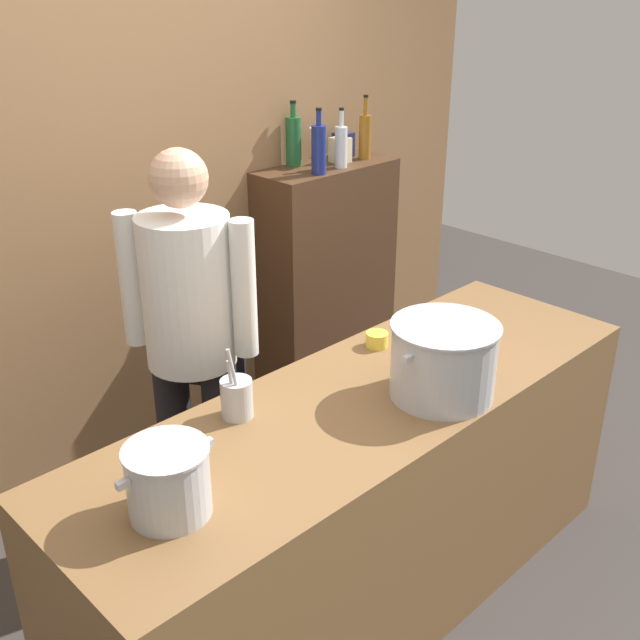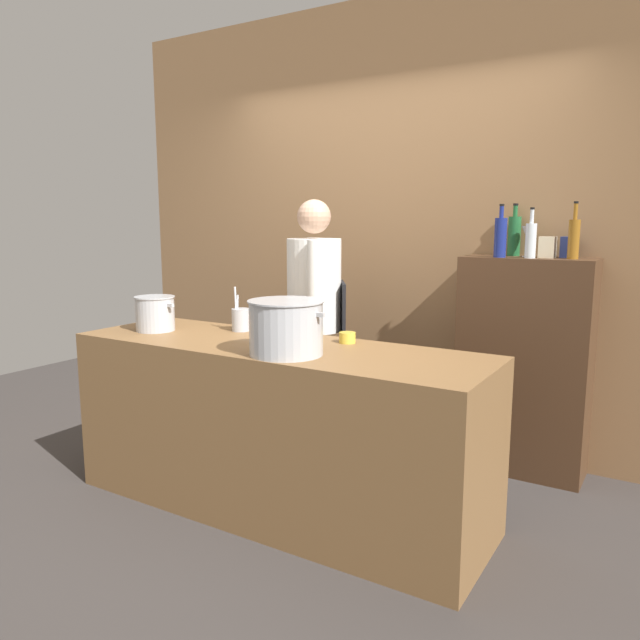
# 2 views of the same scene
# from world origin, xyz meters

# --- Properties ---
(ground_plane) EXTENTS (8.00, 8.00, 0.00)m
(ground_plane) POSITION_xyz_m (0.00, 0.00, 0.00)
(ground_plane) COLOR #383330
(brick_back_panel) EXTENTS (4.40, 0.10, 3.00)m
(brick_back_panel) POSITION_xyz_m (0.00, 1.40, 1.50)
(brick_back_panel) COLOR olive
(brick_back_panel) RESTS_ON ground_plane
(prep_counter) EXTENTS (2.27, 0.70, 0.90)m
(prep_counter) POSITION_xyz_m (0.00, 0.00, 0.45)
(prep_counter) COLOR brown
(prep_counter) RESTS_ON ground_plane
(bar_cabinet) EXTENTS (0.76, 0.32, 1.32)m
(bar_cabinet) POSITION_xyz_m (0.99, 1.19, 0.66)
(bar_cabinet) COLOR #472D1C
(bar_cabinet) RESTS_ON ground_plane
(chef) EXTENTS (0.41, 0.46, 1.66)m
(chef) POSITION_xyz_m (-0.20, 0.72, 0.96)
(chef) COLOR black
(chef) RESTS_ON ground_plane
(stockpot_large) EXTENTS (0.42, 0.37, 0.26)m
(stockpot_large) POSITION_xyz_m (0.19, -0.17, 1.03)
(stockpot_large) COLOR #B7BABF
(stockpot_large) RESTS_ON prep_counter
(stockpot_small) EXTENTS (0.29, 0.23, 0.20)m
(stockpot_small) POSITION_xyz_m (-0.82, -0.04, 1.00)
(stockpot_small) COLOR #B7BABF
(stockpot_small) RESTS_ON prep_counter
(utensil_crock) EXTENTS (0.10, 0.10, 0.26)m
(utensil_crock) POSITION_xyz_m (-0.39, 0.21, 0.97)
(utensil_crock) COLOR #B7BABF
(utensil_crock) RESTS_ON prep_counter
(butter_jar) EXTENTS (0.09, 0.09, 0.06)m
(butter_jar) POSITION_xyz_m (0.30, 0.23, 0.93)
(butter_jar) COLOR yellow
(butter_jar) RESTS_ON prep_counter
(wine_bottle_clear) EXTENTS (0.06, 0.06, 0.29)m
(wine_bottle_clear) POSITION_xyz_m (1.01, 1.11, 1.42)
(wine_bottle_clear) COLOR silver
(wine_bottle_clear) RESTS_ON bar_cabinet
(wine_bottle_green) EXTENTS (0.08, 0.08, 0.32)m
(wine_bottle_green) POSITION_xyz_m (0.87, 1.30, 1.44)
(wine_bottle_green) COLOR #1E592D
(wine_bottle_green) RESTS_ON bar_cabinet
(wine_bottle_amber) EXTENTS (0.06, 0.06, 0.32)m
(wine_bottle_amber) POSITION_xyz_m (1.23, 1.16, 1.44)
(wine_bottle_amber) COLOR #8C5919
(wine_bottle_amber) RESTS_ON bar_cabinet
(wine_bottle_cobalt) EXTENTS (0.07, 0.07, 0.31)m
(wine_bottle_cobalt) POSITION_xyz_m (0.84, 1.09, 1.44)
(wine_bottle_cobalt) COLOR navy
(wine_bottle_cobalt) RESTS_ON bar_cabinet
(wine_glass_short) EXTENTS (0.08, 0.08, 0.18)m
(wine_glass_short) POSITION_xyz_m (0.97, 1.23, 1.45)
(wine_glass_short) COLOR silver
(wine_glass_short) RESTS_ON bar_cabinet
(spice_tin_navy) EXTENTS (0.09, 0.09, 0.12)m
(spice_tin_navy) POSITION_xyz_m (1.19, 1.27, 1.38)
(spice_tin_navy) COLOR navy
(spice_tin_navy) RESTS_ON bar_cabinet
(spice_tin_cream) EXTENTS (0.09, 0.09, 0.12)m
(spice_tin_cream) POSITION_xyz_m (1.09, 1.19, 1.38)
(spice_tin_cream) COLOR beige
(spice_tin_cream) RESTS_ON bar_cabinet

